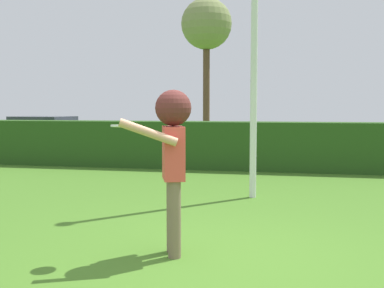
{
  "coord_description": "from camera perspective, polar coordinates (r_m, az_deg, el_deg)",
  "views": [
    {
      "loc": [
        0.8,
        -4.85,
        1.63
      ],
      "look_at": [
        -0.42,
        1.04,
        1.15
      ],
      "focal_mm": 43.64,
      "sensor_mm": 36.0,
      "label": 1
    }
  ],
  "objects": [
    {
      "name": "hedge_row",
      "position": [
        12.18,
        7.85,
        -0.22
      ],
      "size": [
        22.89,
        0.9,
        1.24
      ],
      "primitive_type": "cube",
      "color": "#264B19",
      "rests_on": "ground"
    },
    {
      "name": "parked_car_silver",
      "position": [
        19.27,
        -17.72,
        1.57
      ],
      "size": [
        4.39,
        2.27,
        1.25
      ],
      "color": "#B7B7BC",
      "rests_on": "ground"
    },
    {
      "name": "lamppost",
      "position": [
        8.53,
        7.64,
        15.06
      ],
      "size": [
        0.24,
        0.24,
        5.75
      ],
      "color": "silver",
      "rests_on": "ground"
    },
    {
      "name": "person",
      "position": [
        5.06,
        -2.39,
        -0.26
      ],
      "size": [
        0.69,
        0.72,
        1.82
      ],
      "color": "#7E6651",
      "rests_on": "ground"
    },
    {
      "name": "ground_plane",
      "position": [
        5.18,
        2.23,
        -13.79
      ],
      "size": [
        60.0,
        60.0,
        0.0
      ],
      "primitive_type": "plane",
      "color": "#457524"
    },
    {
      "name": "oak_tree",
      "position": [
        20.64,
        1.78,
        14.19
      ],
      "size": [
        2.18,
        2.18,
        6.26
      ],
      "color": "brown",
      "rests_on": "ground"
    },
    {
      "name": "frisbee",
      "position": [
        5.08,
        -8.61,
        2.19
      ],
      "size": [
        0.23,
        0.24,
        0.04
      ],
      "color": "white"
    }
  ]
}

